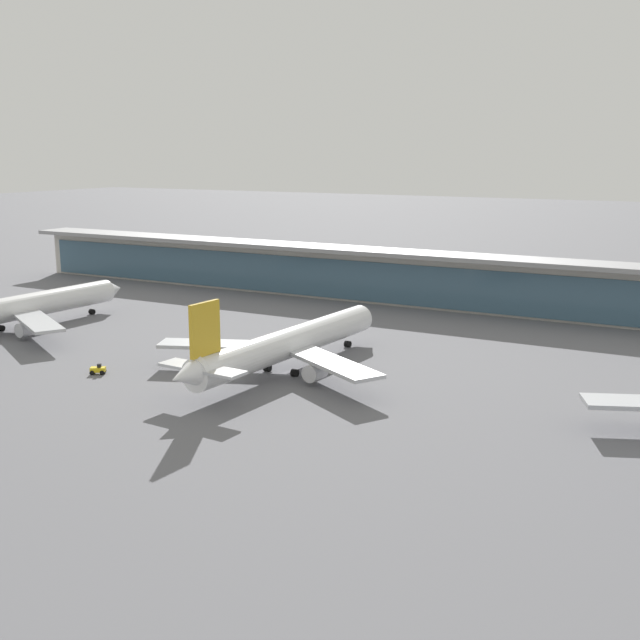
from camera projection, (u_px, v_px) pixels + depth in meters
ground_plane at (288, 373)px, 153.36m from camera, size 1200.00×1200.00×0.00m
airliner_left_stand at (14, 309)px, 187.88m from camera, size 50.74×66.10×17.60m
airliner_centre_stand at (286, 344)px, 153.06m from camera, size 50.70×66.11×17.60m
service_truck_on_taxiway_yellow at (98, 370)px, 152.53m from camera, size 3.33×2.89×2.05m
terminal_building at (429, 279)px, 217.20m from camera, size 282.23×12.80×15.20m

